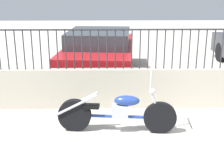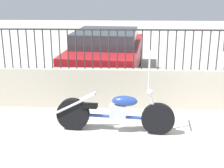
% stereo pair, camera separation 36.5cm
% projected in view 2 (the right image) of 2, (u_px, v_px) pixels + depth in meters
% --- Properties ---
extents(low_wall, '(10.86, 0.18, 0.84)m').
position_uv_depth(low_wall, '(222.00, 90.00, 6.44)').
color(low_wall, beige).
rests_on(low_wall, ground_plane).
extents(motorcycle_blue, '(2.11, 0.52, 1.44)m').
position_uv_depth(motorcycle_blue, '(109.00, 112.00, 5.45)').
color(motorcycle_blue, black).
rests_on(motorcycle_blue, ground_plane).
extents(car_red, '(2.16, 4.24, 1.33)m').
position_uv_depth(car_red, '(107.00, 53.00, 8.77)').
color(car_red, black).
rests_on(car_red, ground_plane).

